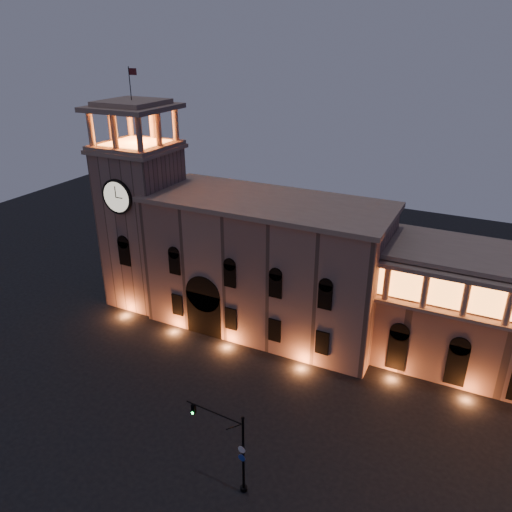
# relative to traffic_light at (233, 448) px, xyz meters

# --- Properties ---
(ground) EXTENTS (160.00, 160.00, 0.00)m
(ground) POSITION_rel_traffic_light_xyz_m (-6.79, 3.32, -4.27)
(ground) COLOR black
(ground) RESTS_ON ground
(government_building) EXTENTS (30.80, 12.80, 17.60)m
(government_building) POSITION_rel_traffic_light_xyz_m (-8.87, 25.25, 4.50)
(government_building) COLOR #8D6B5C
(government_building) RESTS_ON ground
(clock_tower) EXTENTS (9.80, 9.80, 32.40)m
(clock_tower) POSITION_rel_traffic_light_xyz_m (-27.29, 24.30, 8.23)
(clock_tower) COLOR #8D6B5C
(clock_tower) RESTS_ON ground
(traffic_light) EXTENTS (5.92, 0.81, 8.13)m
(traffic_light) POSITION_rel_traffic_light_xyz_m (0.00, 0.00, 0.00)
(traffic_light) COLOR black
(traffic_light) RESTS_ON ground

